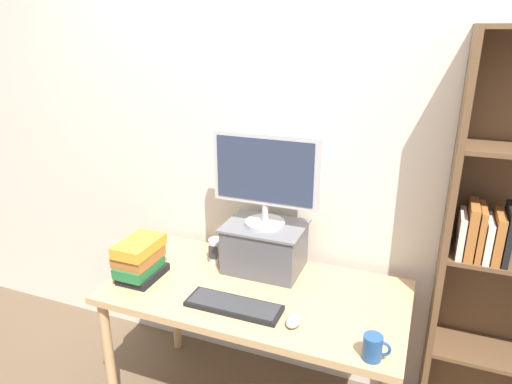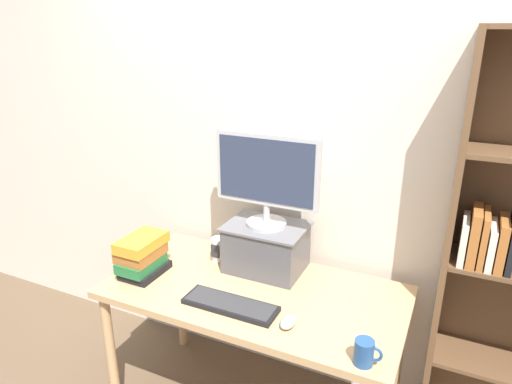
# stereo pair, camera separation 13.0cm
# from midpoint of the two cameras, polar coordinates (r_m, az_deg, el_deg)

# --- Properties ---
(back_wall) EXTENTS (7.00, 0.08, 2.60)m
(back_wall) POSITION_cam_midpoint_polar(r_m,az_deg,el_deg) (2.44, 2.44, 4.21)
(back_wall) COLOR beige
(back_wall) RESTS_ON ground_plane
(desk) EXTENTS (1.44, 0.73, 0.77)m
(desk) POSITION_cam_midpoint_polar(r_m,az_deg,el_deg) (2.30, -1.71, -13.74)
(desk) COLOR tan
(desk) RESTS_ON ground_plane
(riser_box) EXTENTS (0.41, 0.31, 0.25)m
(riser_box) POSITION_cam_midpoint_polar(r_m,az_deg,el_deg) (2.37, -0.47, -6.76)
(riser_box) COLOR #515156
(riser_box) RESTS_ON desk
(computer_monitor) EXTENTS (0.54, 0.20, 0.47)m
(computer_monitor) POSITION_cam_midpoint_polar(r_m,az_deg,el_deg) (2.22, -0.51, 2.04)
(computer_monitor) COLOR #B7B7BA
(computer_monitor) RESTS_ON riser_box
(keyboard) EXTENTS (0.44, 0.15, 0.02)m
(keyboard) POSITION_cam_midpoint_polar(r_m,az_deg,el_deg) (2.12, -4.60, -14.00)
(keyboard) COLOR black
(keyboard) RESTS_ON desk
(computer_mouse) EXTENTS (0.06, 0.10, 0.04)m
(computer_mouse) POSITION_cam_midpoint_polar(r_m,az_deg,el_deg) (2.02, 2.82, -15.80)
(computer_mouse) COLOR #99999E
(computer_mouse) RESTS_ON desk
(book_stack) EXTENTS (0.19, 0.26, 0.20)m
(book_stack) POSITION_cam_midpoint_polar(r_m,az_deg,el_deg) (2.39, -15.87, -8.09)
(book_stack) COLOR black
(book_stack) RESTS_ON desk
(coffee_mug) EXTENTS (0.11, 0.08, 0.10)m
(coffee_mug) POSITION_cam_midpoint_polar(r_m,az_deg,el_deg) (1.86, 12.42, -18.49)
(coffee_mug) COLOR #234C84
(coffee_mug) RESTS_ON desk
(desk_speaker) EXTENTS (0.08, 0.09, 0.13)m
(desk_speaker) POSITION_cam_midpoint_polar(r_m,az_deg,el_deg) (2.48, -6.48, -7.28)
(desk_speaker) COLOR silver
(desk_speaker) RESTS_ON desk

